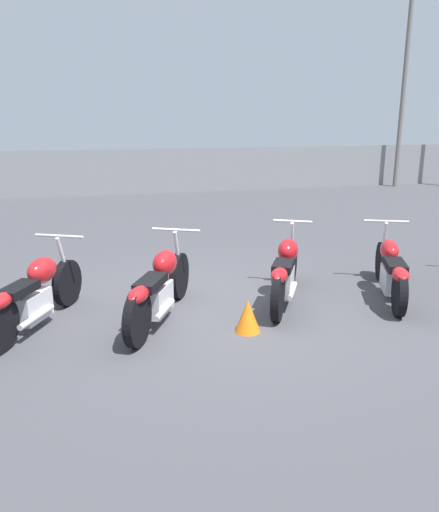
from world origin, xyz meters
The scene contains 8 objects.
ground_plane centered at (0.00, 0.00, 0.00)m, with size 60.00×60.00×0.00m, color #424247.
fence_back centered at (0.00, 10.82, 0.74)m, with size 40.00×0.04×1.48m.
light_pole_left centered at (9.48, 10.30, 5.28)m, with size 0.70×0.35×9.15m.
motorcycle_slot_1 centered at (-2.31, 0.02, 0.42)m, with size 1.10×1.88×0.98m.
motorcycle_slot_2 centered at (-0.86, -0.15, 0.43)m, with size 1.16×1.99×1.00m.
motorcycle_slot_3 centered at (0.86, 0.06, 0.42)m, with size 1.12×1.86×1.00m.
motorcycle_slot_4 centered at (2.34, -0.14, 0.39)m, with size 1.05×1.95×0.95m.
traffic_cone_near centered at (0.06, -0.75, 0.19)m, with size 0.30×0.30×0.39m.
Camera 1 is at (-1.67, -5.85, 2.38)m, focal length 35.00 mm.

